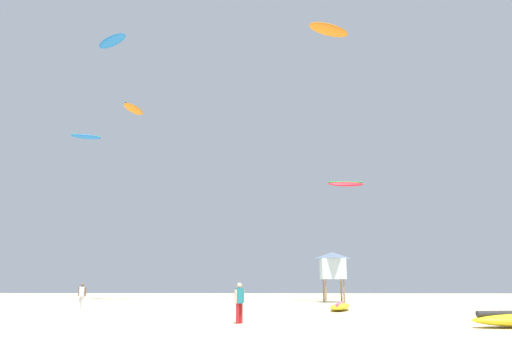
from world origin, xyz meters
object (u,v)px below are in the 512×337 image
kite_aloft_2 (329,30)px  person_midground (82,294)px  kite_aloft_4 (112,41)px  kite_grounded_mid (340,307)px  kite_aloft_1 (86,137)px  kite_aloft_0 (134,109)px  kite_aloft_3 (346,184)px  person_foreground (239,299)px  lifeguard_tower (333,265)px

kite_aloft_2 → person_midground: bearing=-154.5°
kite_aloft_4 → kite_grounded_mid: bearing=-31.1°
kite_aloft_1 → kite_grounded_mid: bearing=-41.9°
kite_aloft_2 → kite_aloft_4: (-20.70, 2.82, 0.73)m
kite_aloft_0 → kite_aloft_3: size_ratio=0.89×
person_midground → kite_aloft_4: kite_aloft_4 is taller
person_foreground → kite_aloft_1: size_ratio=0.46×
person_midground → kite_aloft_3: (19.41, 15.83, 10.23)m
kite_aloft_3 → kite_aloft_0: bearing=-171.4°
person_foreground → kite_aloft_4: (-13.93, 21.00, 23.55)m
kite_grounded_mid → lifeguard_tower: bearing=84.1°
kite_aloft_1 → kite_aloft_3: (29.26, -6.64, -7.25)m
person_foreground → kite_aloft_0: 30.76m
kite_aloft_3 → kite_aloft_4: 26.89m
kite_aloft_4 → kite_aloft_0: bearing=38.4°
person_midground → kite_grounded_mid: (15.96, -0.65, -0.70)m
kite_aloft_2 → kite_aloft_4: bearing=172.2°
kite_aloft_4 → kite_aloft_1: bearing=119.3°
person_foreground → kite_grounded_mid: 10.80m
kite_aloft_4 → kite_aloft_3: bearing=11.8°
kite_grounded_mid → lifeguard_tower: lifeguard_tower is taller
person_midground → kite_grounded_mid: bearing=95.9°
lifeguard_tower → kite_aloft_0: bearing=174.2°
kite_grounded_mid → person_midground: bearing=177.7°
kite_aloft_2 → kite_aloft_1: bearing=152.3°
person_foreground → lifeguard_tower: (6.66, 20.75, 2.10)m
person_midground → person_foreground: bearing=54.8°
kite_grounded_mid → kite_aloft_1: 39.13m
person_foreground → person_midground: (-10.49, 9.93, -0.02)m
person_foreground → kite_aloft_1: (-20.33, 32.40, 17.46)m
kite_grounded_mid → kite_aloft_2: bearing=81.8°
person_midground → kite_aloft_0: bearing=-165.5°
kite_aloft_3 → kite_aloft_1: bearing=167.2°
person_foreground → kite_grounded_mid: size_ratio=0.40×
person_midground → lifeguard_tower: 20.39m
kite_grounded_mid → kite_aloft_4: size_ratio=1.01×
person_midground → kite_aloft_4: 26.27m
kite_grounded_mid → kite_aloft_0: bearing=142.4°
kite_aloft_1 → kite_aloft_2: (27.10, -14.23, 5.36)m
kite_grounded_mid → kite_aloft_4: kite_aloft_4 is taller
person_midground → lifeguard_tower: (17.15, 10.82, 2.13)m
kite_aloft_2 → kite_aloft_0: bearing=166.6°
person_foreground → kite_aloft_3: 29.11m
person_foreground → kite_aloft_3: kite_aloft_3 is taller
lifeguard_tower → kite_aloft_4: (-20.59, 0.25, 21.45)m
kite_aloft_0 → kite_aloft_4: (-2.05, -1.63, 6.44)m
kite_aloft_0 → kite_aloft_2: bearing=-13.4°
kite_aloft_3 → person_foreground: bearing=-109.1°
person_foreground → lifeguard_tower: lifeguard_tower is taller
person_foreground → kite_aloft_4: bearing=164.6°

